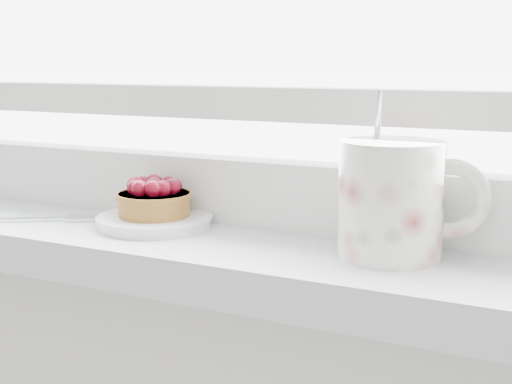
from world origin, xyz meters
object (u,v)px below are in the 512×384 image
Objects in this scene: saucer at (155,221)px; fork at (31,219)px; raspberry_tart at (154,198)px; floral_mug at (395,197)px.

saucer reaches higher than fork.
saucer is 0.02m from raspberry_tart.
raspberry_tart is 0.15m from fork.
floral_mug is (0.26, 0.00, 0.05)m from saucer.
saucer is at bearing 16.19° from fork.
floral_mug reaches higher than raspberry_tart.
saucer is 0.67× the size of fork.
raspberry_tart is at bearing -179.92° from floral_mug.
floral_mug is at bearing 0.03° from saucer.
saucer is 0.27m from floral_mug.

